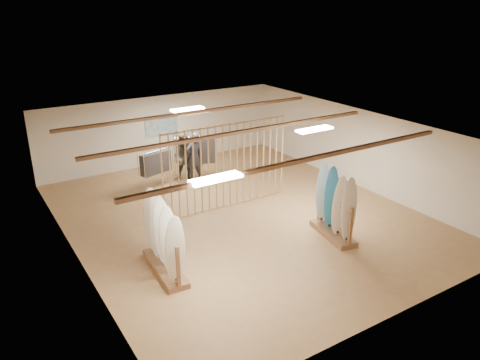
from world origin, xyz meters
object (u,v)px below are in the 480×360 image
rack_left (164,247)px  shopper_a (194,154)px  clothing_rack_b (196,151)px  rack_right (334,214)px  clothing_rack_a (156,163)px  shopper_b (185,154)px

rack_left → shopper_a: bearing=60.4°
clothing_rack_b → rack_right: bearing=-58.3°
clothing_rack_a → shopper_b: (1.13, -0.08, 0.15)m
rack_right → shopper_a: (-1.40, 5.96, 0.38)m
rack_right → shopper_b: shopper_b is taller
clothing_rack_b → shopper_a: (-0.21, -0.29, -0.03)m
clothing_rack_a → shopper_b: size_ratio=0.66×
clothing_rack_a → clothing_rack_b: size_ratio=0.82×
clothing_rack_b → shopper_a: 0.36m
rack_right → shopper_a: bearing=114.2°
shopper_a → shopper_b: (-0.25, 0.25, -0.02)m
shopper_b → rack_left: bearing=-84.0°
rack_left → shopper_b: bearing=63.6°
clothing_rack_a → clothing_rack_b: 1.60m
shopper_b → clothing_rack_a: bearing=-147.2°
shopper_a → clothing_rack_b: bearing=-125.0°
clothing_rack_b → shopper_b: bearing=-153.7°
clothing_rack_b → clothing_rack_a: bearing=-160.5°
rack_right → shopper_b: (-1.65, 6.21, 0.36)m
rack_left → shopper_b: shopper_b is taller
clothing_rack_b → shopper_a: size_ratio=0.79×
clothing_rack_b → shopper_b: size_ratio=0.81×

